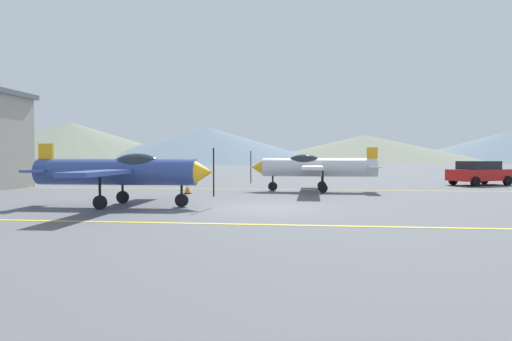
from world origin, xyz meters
TOP-DOWN VIEW (x-y plane):
  - ground_plane at (0.00, 0.00)m, footprint 400.00×400.00m
  - apron_line_near at (0.00, -3.89)m, footprint 80.00×0.16m
  - apron_line_far at (0.00, 8.91)m, footprint 80.00×0.16m
  - airplane_near at (-5.39, -0.08)m, footprint 6.97×8.04m
  - airplane_mid at (2.04, 7.91)m, footprint 6.97×8.04m
  - car_sedan at (13.19, 14.24)m, footprint 4.65×3.57m
  - traffic_cone_front at (-4.48, 5.64)m, footprint 0.36×0.36m
  - hill_left at (-75.42, 117.66)m, footprint 88.66×88.66m
  - hill_centerleft at (-30.20, 120.35)m, footprint 80.51×80.51m
  - hill_centerright at (22.13, 133.65)m, footprint 81.32×81.32m
  - hill_right at (73.66, 145.29)m, footprint 79.10×79.10m

SIDE VIEW (x-z plane):
  - ground_plane at x=0.00m, z-range 0.00..0.00m
  - apron_line_near at x=0.00m, z-range 0.00..0.01m
  - apron_line_far at x=0.00m, z-range 0.00..0.01m
  - traffic_cone_front at x=-4.48m, z-range -0.01..0.58m
  - car_sedan at x=13.19m, z-range 0.03..1.65m
  - airplane_near at x=-5.39m, z-range 0.15..2.57m
  - airplane_mid at x=2.04m, z-range 0.15..2.57m
  - hill_centerright at x=22.13m, z-range 0.00..9.41m
  - hill_right at x=73.66m, z-range 0.00..10.87m
  - hill_centerleft at x=-30.20m, z-range 0.00..11.71m
  - hill_left at x=-75.42m, z-range 0.00..13.37m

